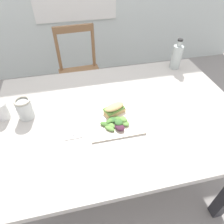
# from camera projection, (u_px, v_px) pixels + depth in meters

# --- Properties ---
(ground_plane) EXTENTS (9.00, 9.00, 0.00)m
(ground_plane) POSITION_uv_depth(u_px,v_px,m) (113.00, 185.00, 1.58)
(ground_plane) COLOR gray
(dining_table) EXTENTS (1.38, 0.96, 0.74)m
(dining_table) POSITION_uv_depth(u_px,v_px,m) (119.00, 125.00, 1.20)
(dining_table) COLOR #BCB7AD
(dining_table) RESTS_ON ground
(chair_wooden_far) EXTENTS (0.42, 0.42, 0.87)m
(chair_wooden_far) POSITION_uv_depth(u_px,v_px,m) (80.00, 75.00, 1.95)
(chair_wooden_far) COLOR #8E6642
(chair_wooden_far) RESTS_ON ground
(plate_lunch) EXTENTS (0.27, 0.27, 0.01)m
(plate_lunch) POSITION_uv_depth(u_px,v_px,m) (114.00, 119.00, 1.07)
(plate_lunch) COLOR beige
(plate_lunch) RESTS_ON dining_table
(sandwich_half_front) EXTENTS (0.13, 0.10, 0.06)m
(sandwich_half_front) POSITION_uv_depth(u_px,v_px,m) (114.00, 109.00, 1.08)
(sandwich_half_front) COLOR #DBB270
(sandwich_half_front) RESTS_ON plate_lunch
(salad_mixed_greens) EXTENTS (0.16, 0.13, 0.03)m
(salad_mixed_greens) POSITION_uv_depth(u_px,v_px,m) (117.00, 123.00, 1.03)
(salad_mixed_greens) COLOR #6B9E47
(salad_mixed_greens) RESTS_ON plate_lunch
(napkin_folded) EXTENTS (0.10, 0.23, 0.00)m
(napkin_folded) POSITION_uv_depth(u_px,v_px,m) (71.00, 123.00, 1.06)
(napkin_folded) COLOR silver
(napkin_folded) RESTS_ON dining_table
(fork_on_napkin) EXTENTS (0.03, 0.19, 0.00)m
(fork_on_napkin) POSITION_uv_depth(u_px,v_px,m) (71.00, 120.00, 1.07)
(fork_on_napkin) COLOR silver
(fork_on_napkin) RESTS_ON napkin_folded
(bottle_cold_brew) EXTENTS (0.07, 0.07, 0.22)m
(bottle_cold_brew) POSITION_uv_depth(u_px,v_px,m) (176.00, 58.00, 1.43)
(bottle_cold_brew) COLOR #472819
(bottle_cold_brew) RESTS_ON dining_table
(mason_jar_iced_tea) EXTENTS (0.08, 0.08, 0.12)m
(mason_jar_iced_tea) POSITION_uv_depth(u_px,v_px,m) (25.00, 110.00, 1.06)
(mason_jar_iced_tea) COLOR #C67528
(mason_jar_iced_tea) RESTS_ON dining_table
(cup_extra_side) EXTENTS (0.06, 0.06, 0.10)m
(cup_extra_side) POSITION_uv_depth(u_px,v_px,m) (2.00, 111.00, 1.06)
(cup_extra_side) COLOR white
(cup_extra_side) RESTS_ON dining_table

